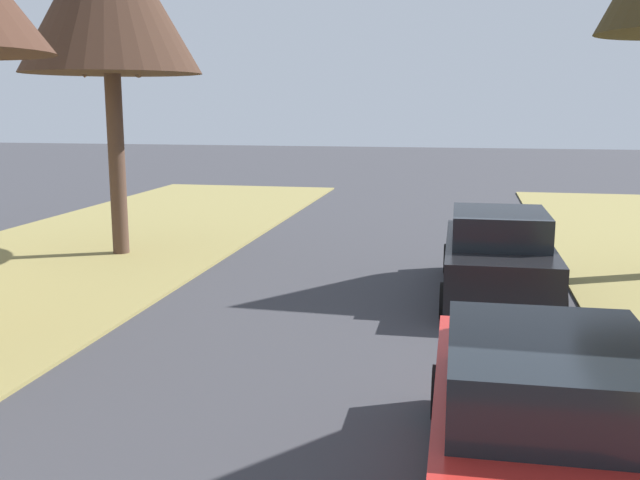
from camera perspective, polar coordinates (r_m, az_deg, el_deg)
name	(u,v)px	position (r m, az deg, el deg)	size (l,w,h in m)	color
parked_sedan_red	(543,430)	(6.53, 17.12, -14.10)	(1.98, 4.42, 1.57)	red
parked_sedan_black	(498,257)	(13.32, 13.78, -1.29)	(1.98, 4.42, 1.57)	black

